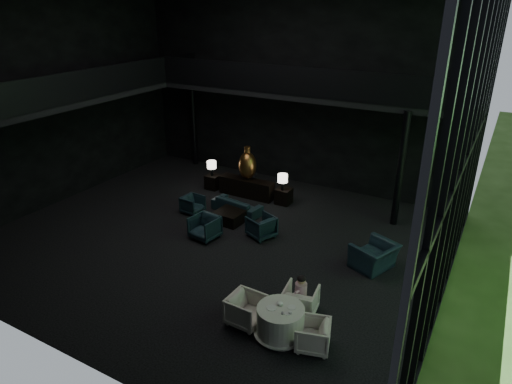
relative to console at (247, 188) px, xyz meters
The scene contains 34 objects.
floor 3.69m from the console, 75.63° to the right, with size 14.00×12.00×0.02m, color black.
wall_back 4.48m from the console, 69.57° to the left, with size 14.00×0.04×8.00m, color black.
wall_front 10.26m from the console, 84.55° to the right, with size 14.00×0.04×8.00m, color black.
wall_left 7.93m from the console, 149.73° to the right, with size 0.04×12.00×8.00m, color black.
curtain_wall 9.36m from the console, 24.33° to the right, with size 0.20×12.00×8.00m, color black, non-canonical shape.
mezzanine_left 7.20m from the console, 145.07° to the right, with size 2.00×12.00×0.25m, color black.
mezzanine_back 4.36m from the console, 37.11° to the left, with size 12.00×2.00×0.25m, color black.
railing_left 6.88m from the console, 139.00° to the right, with size 0.06×12.00×1.00m, color black.
railing_back 4.67m from the console, 13.13° to the left, with size 12.00×0.06×1.00m, color black.
column_nw 4.90m from the console, 152.31° to the left, with size 0.24×0.24×4.00m, color black.
column_ne 5.96m from the console, ahead, with size 0.24×0.24×4.00m, color black.
console is the anchor object (origin of this frame).
bronze_urn 0.92m from the console, 90.00° to the left, with size 0.70×0.70×1.31m.
side_table_left 1.60m from the console, behind, with size 0.53×0.53×0.59m, color black.
table_lamp_left 1.74m from the console, behind, with size 0.37×0.37×0.63m.
side_table_right 1.60m from the console, ahead, with size 0.55×0.55×0.60m, color black.
table_lamp_right 1.75m from the console, ahead, with size 0.38×0.38×0.63m.
sofa 1.52m from the console, 72.99° to the right, with size 1.75×0.51×0.68m, color black.
lounge_armchair_west 2.48m from the console, 112.24° to the right, with size 0.65×0.61×0.67m, color #1F3B51.
lounge_armchair_east 3.40m from the console, 51.37° to the right, with size 0.82×0.77×0.85m, color #253C4A.
lounge_armchair_south 3.70m from the console, 81.24° to the right, with size 0.90×0.85×0.93m, color #274253.
window_armchair 6.48m from the console, 24.68° to the right, with size 1.32×0.86×1.15m, color #26444D.
coffee_table 2.34m from the console, 73.85° to the right, with size 0.94×0.94×0.42m, color black.
dining_table 8.20m from the console, 54.04° to the right, with size 1.26×1.26×0.75m.
dining_chair_north 7.49m from the console, 49.23° to the right, with size 0.83×0.78×0.86m, color #ABA597.
dining_chair_east 8.73m from the console, 49.80° to the right, with size 0.73×0.68×0.75m, color beige.
dining_chair_west 7.72m from the console, 59.63° to the right, with size 0.86×0.80×0.88m, color #B0A496.
child 7.50m from the console, 49.24° to the right, with size 0.30×0.30×0.63m.
plate_a 8.18m from the console, 55.53° to the right, with size 0.24×0.24×0.01m, color white.
plate_b 8.21m from the console, 52.26° to the right, with size 0.20×0.20×0.01m, color white.
saucer 8.42m from the console, 53.28° to the right, with size 0.14×0.14×0.01m, color white.
coffee_cup 8.42m from the console, 52.82° to the right, with size 0.08×0.08×0.06m, color white.
cereal_bowl 8.07m from the console, 54.03° to the right, with size 0.15×0.15×0.08m, color white.
cream_pot 8.42m from the console, 54.05° to the right, with size 0.05×0.05×0.06m, color #99999E.
Camera 1 is at (7.60, -10.80, 7.29)m, focal length 32.00 mm.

